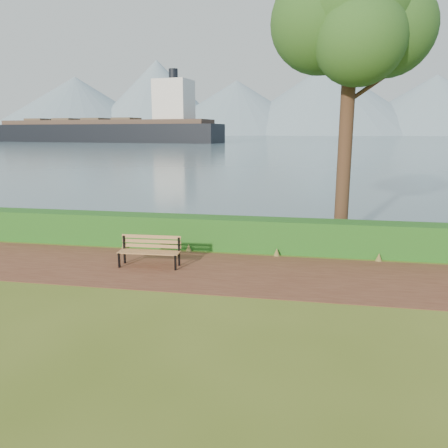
# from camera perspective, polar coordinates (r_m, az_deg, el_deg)

# --- Properties ---
(ground) EXTENTS (140.00, 140.00, 0.00)m
(ground) POSITION_cam_1_polar(r_m,az_deg,el_deg) (11.36, -1.90, -6.66)
(ground) COLOR #4F621C
(ground) RESTS_ON ground
(path) EXTENTS (40.00, 3.40, 0.01)m
(path) POSITION_cam_1_polar(r_m,az_deg,el_deg) (11.64, -1.59, -6.17)
(path) COLOR #572C1E
(path) RESTS_ON ground
(hedge) EXTENTS (32.00, 0.85, 1.00)m
(hedge) POSITION_cam_1_polar(r_m,az_deg,el_deg) (13.68, 0.39, -1.22)
(hedge) COLOR #194F16
(hedge) RESTS_ON ground
(water) EXTENTS (700.00, 510.00, 0.00)m
(water) POSITION_cam_1_polar(r_m,az_deg,el_deg) (270.54, 10.04, 11.13)
(water) COLOR #486375
(water) RESTS_ON ground
(mountains) EXTENTS (585.00, 190.00, 70.00)m
(mountains) POSITION_cam_1_polar(r_m,az_deg,el_deg) (417.41, 9.07, 15.24)
(mountains) COLOR gray
(mountains) RESTS_ON ground
(bench) EXTENTS (1.70, 0.55, 0.84)m
(bench) POSITION_cam_1_polar(r_m,az_deg,el_deg) (12.12, -9.64, -3.23)
(bench) COLOR black
(bench) RESTS_ON ground
(tree) EXTENTS (4.96, 4.13, 9.56)m
(tree) POSITION_cam_1_polar(r_m,az_deg,el_deg) (15.08, 16.40, 24.88)
(tree) COLOR #3B2618
(tree) RESTS_ON ground
(cargo_ship) EXTENTS (79.67, 23.90, 23.89)m
(cargo_ship) POSITION_cam_1_polar(r_m,az_deg,el_deg) (147.94, -14.50, 11.68)
(cargo_ship) COLOR black
(cargo_ship) RESTS_ON ground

